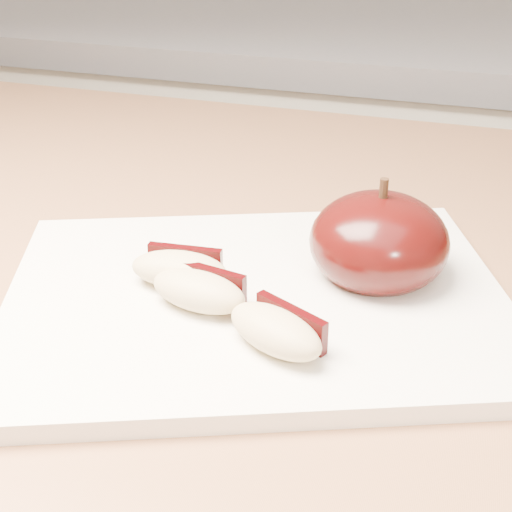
% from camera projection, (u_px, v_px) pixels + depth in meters
% --- Properties ---
extents(back_cabinet, '(2.40, 0.62, 0.94)m').
position_uv_depth(back_cabinet, '(411.00, 286.00, 1.30)').
color(back_cabinet, silver).
rests_on(back_cabinet, ground).
extents(cutting_board, '(0.37, 0.32, 0.01)m').
position_uv_depth(cutting_board, '(256.00, 300.00, 0.44)').
color(cutting_board, white).
rests_on(cutting_board, island_counter).
extents(apple_half, '(0.11, 0.11, 0.07)m').
position_uv_depth(apple_half, '(379.00, 242.00, 0.45)').
color(apple_half, black).
rests_on(apple_half, cutting_board).
extents(apple_wedge_a, '(0.06, 0.04, 0.02)m').
position_uv_depth(apple_wedge_a, '(180.00, 268.00, 0.44)').
color(apple_wedge_a, '#D0B684').
rests_on(apple_wedge_a, cutting_board).
extents(apple_wedge_b, '(0.07, 0.04, 0.02)m').
position_uv_depth(apple_wedge_b, '(200.00, 290.00, 0.42)').
color(apple_wedge_b, '#D0B684').
rests_on(apple_wedge_b, cutting_board).
extents(apple_wedge_c, '(0.07, 0.05, 0.02)m').
position_uv_depth(apple_wedge_c, '(277.00, 330.00, 0.38)').
color(apple_wedge_c, '#D0B684').
rests_on(apple_wedge_c, cutting_board).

